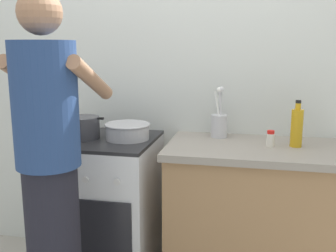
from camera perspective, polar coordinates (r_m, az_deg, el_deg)
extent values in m
cube|color=silver|center=(2.58, 5.06, 6.95)|extent=(3.20, 0.10, 2.50)
cube|color=#99724C|center=(2.43, 12.10, -13.64)|extent=(0.96, 0.56, 0.86)
cube|color=gray|center=(2.28, 12.57, -3.33)|extent=(1.00, 0.60, 0.04)
cube|color=silver|center=(2.58, -8.77, -11.78)|extent=(0.60, 0.60, 0.88)
cube|color=#232326|center=(2.44, -9.09, -2.01)|extent=(0.60, 0.60, 0.02)
cube|color=black|center=(2.33, -11.51, -15.06)|extent=(0.51, 0.01, 0.40)
cylinder|color=silver|center=(2.28, -16.08, -7.20)|extent=(0.04, 0.01, 0.04)
cylinder|color=silver|center=(2.20, -11.91, -7.65)|extent=(0.04, 0.01, 0.04)
cylinder|color=silver|center=(2.14, -7.45, -8.08)|extent=(0.04, 0.01, 0.04)
cylinder|color=#38383D|center=(2.45, -12.42, -0.21)|extent=(0.22, 0.22, 0.13)
cube|color=black|center=(2.49, -15.05, 1.28)|extent=(0.04, 0.02, 0.01)
cube|color=black|center=(2.39, -9.80, 1.09)|extent=(0.04, 0.02, 0.01)
cylinder|color=#B7B7BC|center=(2.39, -5.91, -0.80)|extent=(0.26, 0.26, 0.09)
torus|color=#B7B7BC|center=(2.38, -5.93, 0.21)|extent=(0.28, 0.28, 0.01)
cylinder|color=silver|center=(2.44, 7.45, 0.00)|extent=(0.10, 0.10, 0.14)
cylinder|color=white|center=(2.42, 7.37, 1.85)|extent=(0.06, 0.04, 0.27)
sphere|color=white|center=(2.40, 7.46, 5.25)|extent=(0.03, 0.03, 0.03)
cylinder|color=#B7BABF|center=(2.45, 7.50, 1.72)|extent=(0.03, 0.01, 0.24)
sphere|color=#B7BABF|center=(2.43, 7.58, 4.76)|extent=(0.03, 0.03, 0.03)
cylinder|color=silver|center=(2.42, 7.68, 1.86)|extent=(0.03, 0.04, 0.27)
sphere|color=silver|center=(2.40, 7.77, 5.32)|extent=(0.03, 0.03, 0.03)
cylinder|color=silver|center=(2.28, 14.68, -1.98)|extent=(0.04, 0.04, 0.07)
cylinder|color=red|center=(2.27, 14.74, -0.87)|extent=(0.04, 0.04, 0.02)
cylinder|color=gold|center=(2.30, 18.22, -0.31)|extent=(0.07, 0.07, 0.21)
cylinder|color=gold|center=(2.28, 18.42, 2.73)|extent=(0.03, 0.03, 0.04)
cylinder|color=black|center=(2.27, 18.46, 3.38)|extent=(0.03, 0.03, 0.02)
cylinder|color=navy|center=(1.88, -17.41, 2.95)|extent=(0.30, 0.30, 0.58)
sphere|color=#A07254|center=(1.87, -18.18, 15.47)|extent=(0.20, 0.20, 0.20)
cylinder|color=#A07254|center=(2.08, -19.81, 6.61)|extent=(0.07, 0.41, 0.24)
cylinder|color=#A07254|center=(1.92, -11.09, 6.73)|extent=(0.07, 0.41, 0.24)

